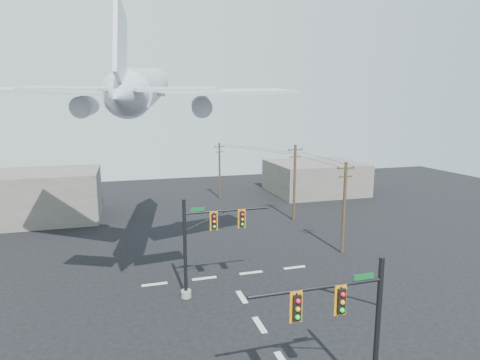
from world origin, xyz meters
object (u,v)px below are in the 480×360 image
object	(u,v)px
utility_pole_a	(344,206)
utility_pole_c	(220,170)
signal_mast_near	(352,332)
signal_mast_far	(204,244)
utility_pole_b	(295,181)
airliner	(144,88)

from	to	relation	value
utility_pole_a	utility_pole_c	bearing A→B (deg)	103.24
signal_mast_near	utility_pole_a	bearing A→B (deg)	60.33
utility_pole_a	signal_mast_far	bearing A→B (deg)	-160.34
signal_mast_far	utility_pole_a	xyz separation A→B (m)	(14.43, 4.95, 0.65)
signal_mast_near	utility_pole_b	world-z (taller)	utility_pole_b
utility_pole_a	airliner	distance (m)	20.86
signal_mast_far	utility_pole_c	xyz separation A→B (m)	(8.65, 31.04, 0.50)
signal_mast_far	utility_pole_b	xyz separation A→B (m)	(14.64, 16.79, 0.94)
signal_mast_near	utility_pole_a	size ratio (longest dim) A/B	0.82
signal_mast_far	utility_pole_b	bearing A→B (deg)	48.92
signal_mast_near	utility_pole_c	bearing A→B (deg)	84.19
signal_mast_near	utility_pole_c	distance (m)	44.35
signal_mast_near	utility_pole_a	distance (m)	20.76
signal_mast_near	airliner	bearing A→B (deg)	111.35
signal_mast_far	airliner	distance (m)	13.43
utility_pole_c	airliner	world-z (taller)	airliner
signal_mast_near	utility_pole_b	size ratio (longest dim) A/B	0.77
utility_pole_b	utility_pole_a	bearing A→B (deg)	-89.46
utility_pole_b	airliner	xyz separation A→B (m)	(-18.06, -10.47, 10.41)
utility_pole_b	utility_pole_c	distance (m)	15.46
signal_mast_near	utility_pole_b	distance (m)	31.68
utility_pole_b	airliner	distance (m)	23.33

